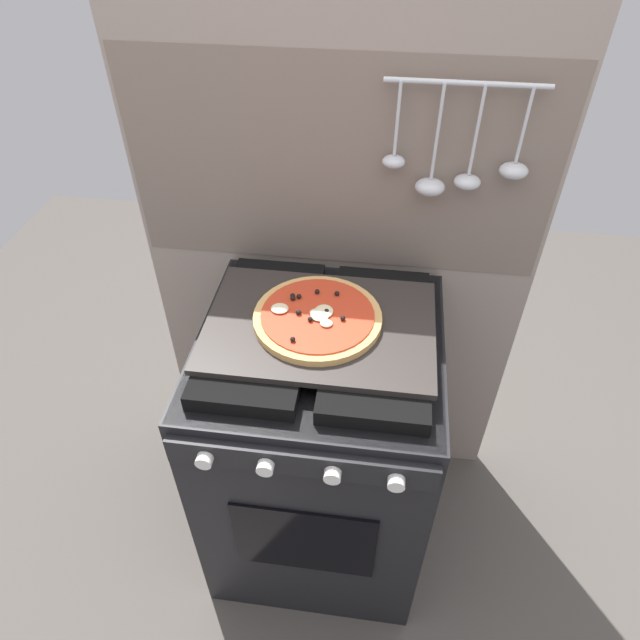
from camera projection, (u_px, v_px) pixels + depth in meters
ground_plane at (320, 521)px, 1.93m from camera, size 4.00×4.00×0.00m
kitchen_backsplash at (336, 280)px, 1.65m from camera, size 1.10×0.09×1.55m
stove at (320, 443)px, 1.63m from camera, size 0.60×0.64×0.90m
baking_tray at (320, 326)px, 1.32m from camera, size 0.54×0.38×0.02m
pizza_left at (317, 317)px, 1.32m from camera, size 0.30×0.30×0.03m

